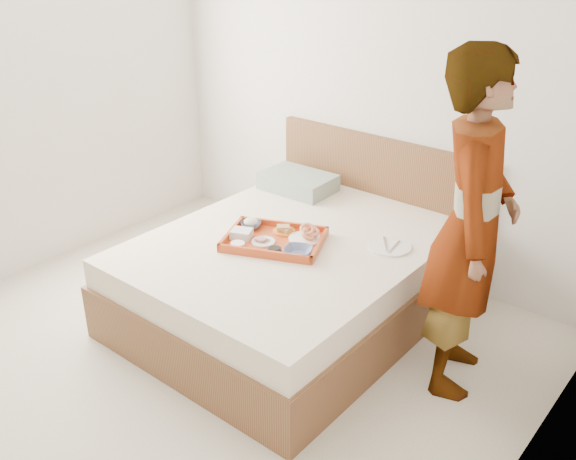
{
  "coord_description": "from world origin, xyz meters",
  "views": [
    {
      "loc": [
        2.32,
        -1.71,
        2.29
      ],
      "look_at": [
        0.17,
        0.9,
        0.65
      ],
      "focal_mm": 39.57,
      "sensor_mm": 36.0,
      "label": 1
    }
  ],
  "objects_px": {
    "tray": "(274,239)",
    "person": "(471,228)",
    "bed": "(292,277)",
    "dinner_plate": "(390,247)"
  },
  "relations": [
    {
      "from": "tray",
      "to": "dinner_plate",
      "type": "distance_m",
      "value": 0.7
    },
    {
      "from": "tray",
      "to": "person",
      "type": "xyz_separation_m",
      "value": [
        1.14,
        0.19,
        0.35
      ]
    },
    {
      "from": "bed",
      "to": "dinner_plate",
      "type": "height_order",
      "value": "dinner_plate"
    },
    {
      "from": "tray",
      "to": "bed",
      "type": "bearing_deg",
      "value": 38.47
    },
    {
      "from": "person",
      "to": "tray",
      "type": "bearing_deg",
      "value": 80.26
    },
    {
      "from": "bed",
      "to": "tray",
      "type": "distance_m",
      "value": 0.31
    },
    {
      "from": "bed",
      "to": "dinner_plate",
      "type": "relative_size",
      "value": 7.67
    },
    {
      "from": "dinner_plate",
      "to": "person",
      "type": "bearing_deg",
      "value": -19.93
    },
    {
      "from": "tray",
      "to": "person",
      "type": "relative_size",
      "value": 0.32
    },
    {
      "from": "dinner_plate",
      "to": "person",
      "type": "distance_m",
      "value": 0.71
    }
  ]
}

